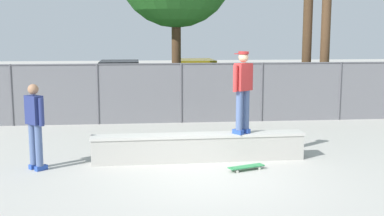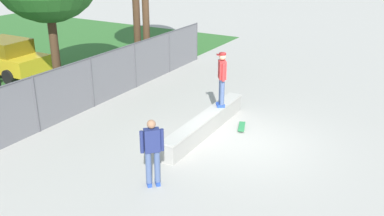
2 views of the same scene
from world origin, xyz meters
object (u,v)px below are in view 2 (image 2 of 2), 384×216
at_px(skateboarder, 222,77).
at_px(skateboard, 242,127).
at_px(bystander, 152,150).
at_px(car_yellow, 4,57).
at_px(concrete_ledge, 205,124).

xyz_separation_m(skateboarder, skateboard, (-0.07, -0.81, -1.58)).
bearing_deg(bystander, car_yellow, 68.07).
distance_m(skateboard, bystander, 4.52).
distance_m(skateboard, car_yellow, 11.92).
height_order(concrete_ledge, skateboard, concrete_ledge).
height_order(concrete_ledge, car_yellow, car_yellow).
bearing_deg(skateboard, skateboarder, 85.14).
xyz_separation_m(concrete_ledge, skateboarder, (0.97, -0.07, 1.34)).
bearing_deg(concrete_ledge, bystander, -173.78).
bearing_deg(bystander, skateboard, -6.48).
height_order(car_yellow, bystander, bystander).
bearing_deg(skateboarder, car_yellow, 89.36).
bearing_deg(car_yellow, skateboard, -90.93).
distance_m(skateboarder, bystander, 4.52).
distance_m(concrete_ledge, skateboard, 1.28).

